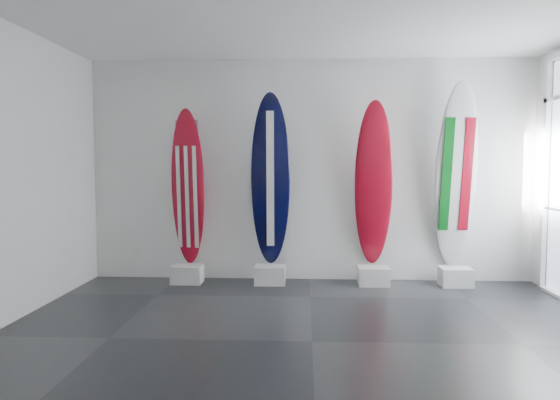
# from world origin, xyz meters

# --- Properties ---
(floor) EXTENTS (6.00, 6.00, 0.00)m
(floor) POSITION_xyz_m (0.00, 0.00, 0.00)
(floor) COLOR black
(floor) RESTS_ON ground
(wall_back) EXTENTS (6.00, 0.00, 6.00)m
(wall_back) POSITION_xyz_m (0.00, 2.50, 1.50)
(wall_back) COLOR silver
(wall_back) RESTS_ON ground
(wall_front) EXTENTS (6.00, 0.00, 6.00)m
(wall_front) POSITION_xyz_m (0.00, -2.50, 1.50)
(wall_front) COLOR silver
(wall_front) RESTS_ON ground
(display_block_usa) EXTENTS (0.40, 0.30, 0.24)m
(display_block_usa) POSITION_xyz_m (-1.64, 2.18, 0.12)
(display_block_usa) COLOR silver
(display_block_usa) RESTS_ON floor
(surfboard_usa) EXTENTS (0.50, 0.26, 2.09)m
(surfboard_usa) POSITION_xyz_m (-1.64, 2.28, 1.28)
(surfboard_usa) COLOR maroon
(surfboard_usa) RESTS_ON display_block_usa
(display_block_navy) EXTENTS (0.40, 0.30, 0.24)m
(display_block_navy) POSITION_xyz_m (-0.53, 2.18, 0.12)
(display_block_navy) COLOR silver
(display_block_navy) RESTS_ON floor
(surfboard_navy) EXTENTS (0.53, 0.29, 2.29)m
(surfboard_navy) POSITION_xyz_m (-0.53, 2.28, 1.38)
(surfboard_navy) COLOR black
(surfboard_navy) RESTS_ON display_block_navy
(display_block_swiss) EXTENTS (0.40, 0.30, 0.24)m
(display_block_swiss) POSITION_xyz_m (0.84, 2.18, 0.12)
(display_block_swiss) COLOR silver
(display_block_swiss) RESTS_ON floor
(surfboard_swiss) EXTENTS (0.53, 0.44, 2.18)m
(surfboard_swiss) POSITION_xyz_m (0.84, 2.28, 1.32)
(surfboard_swiss) COLOR maroon
(surfboard_swiss) RESTS_ON display_block_swiss
(display_block_italy) EXTENTS (0.40, 0.30, 0.24)m
(display_block_italy) POSITION_xyz_m (1.90, 2.18, 0.12)
(display_block_italy) COLOR silver
(display_block_italy) RESTS_ON floor
(surfboard_italy) EXTENTS (0.57, 0.45, 2.42)m
(surfboard_italy) POSITION_xyz_m (1.90, 2.28, 1.44)
(surfboard_italy) COLOR silver
(surfboard_italy) RESTS_ON display_block_italy
(wall_outlet) EXTENTS (0.09, 0.02, 0.13)m
(wall_outlet) POSITION_xyz_m (-2.45, 2.48, 0.35)
(wall_outlet) COLOR silver
(wall_outlet) RESTS_ON wall_back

